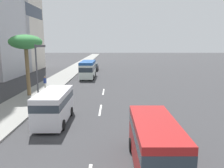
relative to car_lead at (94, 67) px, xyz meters
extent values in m
plane|color=#38383A|center=(-10.37, -2.90, -0.73)|extent=(198.00, 198.00, 0.00)
cube|color=gray|center=(-10.37, 4.60, -0.66)|extent=(162.00, 3.97, 0.15)
cube|color=silver|center=(-28.30, -2.90, -0.73)|extent=(3.20, 0.16, 0.01)
cube|color=silver|center=(-21.04, -2.90, -0.73)|extent=(3.20, 0.16, 0.01)
cube|color=black|center=(-0.07, 0.00, -0.18)|extent=(4.63, 1.79, 0.75)
cube|color=#38424C|center=(0.17, 0.00, 0.50)|extent=(2.55, 1.65, 0.61)
cylinder|color=black|center=(-1.50, -0.82, -0.41)|extent=(0.64, 0.22, 0.64)
cylinder|color=black|center=(-1.50, 0.82, -0.41)|extent=(0.64, 0.22, 0.64)
cylinder|color=black|center=(1.37, -0.82, -0.41)|extent=(0.64, 0.22, 0.64)
cylinder|color=black|center=(1.37, 0.82, -0.41)|extent=(0.64, 0.22, 0.64)
cube|color=silver|center=(-10.57, 0.09, 0.59)|extent=(6.65, 2.13, 2.19)
cube|color=#1E4C93|center=(-10.57, 0.09, 1.90)|extent=(6.65, 2.13, 0.42)
cube|color=#28333D|center=(-10.57, 0.09, 1.01)|extent=(6.66, 2.13, 0.73)
cylinder|color=black|center=(-12.50, -0.92, -0.31)|extent=(0.84, 0.26, 0.84)
cylinder|color=black|center=(-12.50, 1.10, -0.31)|extent=(0.84, 0.26, 0.84)
cylinder|color=black|center=(-8.64, -0.92, -0.31)|extent=(0.84, 0.26, 0.84)
cylinder|color=black|center=(-8.64, 1.10, -0.31)|extent=(0.84, 0.26, 0.84)
cube|color=silver|center=(-31.32, 0.31, 0.54)|extent=(4.92, 1.92, 2.15)
cube|color=#2D3842|center=(-31.32, 0.31, 1.01)|extent=(4.92, 1.92, 0.51)
cylinder|color=black|center=(-32.79, -0.60, -0.37)|extent=(0.72, 0.24, 0.72)
cylinder|color=black|center=(-32.79, 1.22, -0.37)|extent=(0.72, 0.24, 0.72)
cylinder|color=black|center=(-29.84, -0.60, -0.37)|extent=(0.72, 0.24, 0.72)
cylinder|color=black|center=(-29.84, 1.22, -0.37)|extent=(0.72, 0.24, 0.72)
cube|color=#A51E1E|center=(-37.18, -5.90, 0.50)|extent=(5.08, 1.94, 2.07)
cube|color=#2D3842|center=(-37.18, -5.90, 0.95)|extent=(5.09, 1.95, 0.50)
cylinder|color=black|center=(-35.65, -4.97, -0.37)|extent=(0.72, 0.24, 0.72)
cylinder|color=black|center=(-35.65, -6.82, -0.37)|extent=(0.72, 0.24, 0.72)
cylinder|color=beige|center=(-20.48, 4.30, -0.19)|extent=(0.14, 0.14, 0.79)
cylinder|color=beige|center=(-20.32, 4.30, -0.19)|extent=(0.14, 0.14, 0.79)
cube|color=navy|center=(-20.40, 4.30, 0.52)|extent=(0.37, 0.29, 0.63)
sphere|color=#9E7251|center=(-20.40, 4.30, 0.94)|extent=(0.21, 0.21, 0.21)
cylinder|color=brown|center=(-23.26, 5.21, 2.04)|extent=(0.40, 0.40, 5.25)
ellipsoid|color=#388442|center=(-23.26, 5.21, 5.17)|extent=(3.41, 3.41, 1.53)
cylinder|color=#4C4C51|center=(-26.72, 3.01, 2.18)|extent=(0.14, 0.14, 5.52)
cube|color=#4C4C51|center=(-26.72, 2.56, 4.78)|extent=(0.24, 0.90, 0.20)
cube|color=#2D3847|center=(0.81, 12.28, 11.49)|extent=(9.98, 0.08, 2.42)
camera|label=1|loc=(-46.58, -3.90, 5.03)|focal=34.79mm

